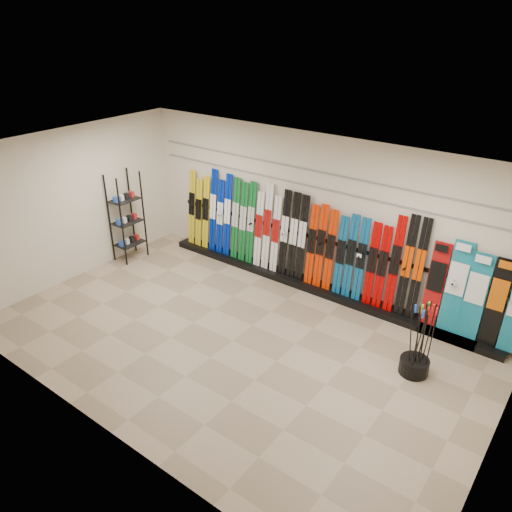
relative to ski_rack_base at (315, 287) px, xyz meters
The scene contains 13 objects.
floor 2.29m from the ski_rack_base, 95.64° to the right, with size 8.00×8.00×0.00m, color gray.
back_wall 1.47m from the ski_rack_base, 135.64° to the left, with size 8.00×8.00×0.00m, color beige.
left_wall 5.01m from the ski_rack_base, 151.65° to the right, with size 5.00×5.00×0.00m, color beige.
right_wall 4.64m from the ski_rack_base, 31.13° to the right, with size 5.00×5.00×0.00m, color beige.
ceiling 3.73m from the ski_rack_base, 95.64° to the right, with size 8.00×8.00×0.00m, color silver.
ski_rack_base is the anchor object (origin of this frame).
skis 1.12m from the ski_rack_base, behind, with size 5.36×0.22×1.82m.
snowboards 2.97m from the ski_rack_base, ahead, with size 1.59×0.24×1.56m.
accessory_rack 4.26m from the ski_rack_base, 162.86° to the right, with size 0.40×0.60×1.94m, color black.
pole_bin 2.78m from the ski_rack_base, 26.94° to the right, with size 0.44×0.44×0.25m, color black.
ski_poles 2.85m from the ski_rack_base, 26.40° to the right, with size 0.36×0.38×1.18m.
slatwall_rail_0 1.96m from the ski_rack_base, 138.37° to the left, with size 7.60×0.02×0.03m, color gray.
slatwall_rail_1 2.26m from the ski_rack_base, 138.37° to the left, with size 7.60×0.02×0.03m, color gray.
Camera 1 is at (4.38, -5.19, 4.97)m, focal length 35.00 mm.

